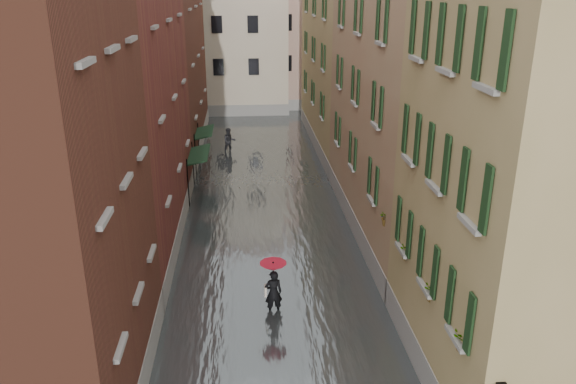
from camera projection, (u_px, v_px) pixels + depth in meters
name	position (u px, v px, depth m)	size (l,w,h in m)	color
ground	(280.00, 347.00, 18.39)	(120.00, 120.00, 0.00)	#59595C
floodwater	(264.00, 201.00, 30.51)	(10.00, 60.00, 0.20)	#51585A
building_left_near	(0.00, 187.00, 13.73)	(6.00, 8.00, 13.00)	brown
building_left_mid	(103.00, 106.00, 24.10)	(6.00, 14.00, 12.50)	brown
building_left_far	(152.00, 50.00, 37.85)	(6.00, 16.00, 14.00)	brown
building_right_near	(544.00, 199.00, 15.05)	(6.00, 8.00, 11.50)	olive
building_right_mid	(422.00, 95.00, 25.06)	(6.00, 14.00, 13.00)	#9C835F
building_right_far	(356.00, 66.00, 39.34)	(6.00, 16.00, 11.50)	olive
building_end_cream	(219.00, 38.00, 51.41)	(12.00, 9.00, 13.00)	beige
building_end_pink	(314.00, 41.00, 54.13)	(10.00, 9.00, 12.00)	tan
awning_near	(198.00, 156.00, 30.25)	(1.09, 3.36, 2.80)	black
awning_far	(204.00, 133.00, 34.80)	(1.09, 3.00, 2.80)	black
window_planters	(420.00, 259.00, 16.65)	(0.59, 8.28, 0.84)	brown
pedestrian_main	(273.00, 284.00, 19.79)	(0.97, 0.97, 2.06)	black
pedestrian_far	(229.00, 141.00, 38.85)	(0.90, 0.70, 1.86)	black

